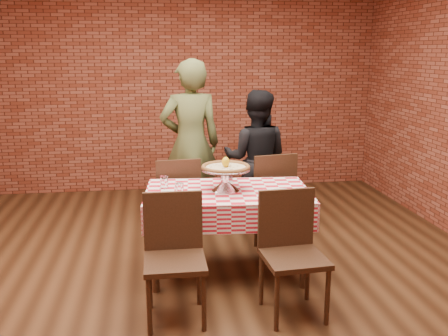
{
  "coord_description": "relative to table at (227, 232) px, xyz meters",
  "views": [
    {
      "loc": [
        -0.37,
        -3.86,
        1.93
      ],
      "look_at": [
        0.23,
        0.27,
        0.93
      ],
      "focal_mm": 39.44,
      "sensor_mm": 36.0,
      "label": 1
    }
  ],
  "objects": [
    {
      "name": "chair_near_right",
      "position": [
        0.37,
        -0.79,
        0.09
      ],
      "size": [
        0.47,
        0.47,
        0.92
      ],
      "primitive_type": null,
      "rotation": [
        0.0,
        0.0,
        0.07
      ],
      "color": "#3B2315",
      "rests_on": "ground"
    },
    {
      "name": "diner_olive",
      "position": [
        -0.21,
        1.32,
        0.55
      ],
      "size": [
        0.71,
        0.5,
        1.85
      ],
      "primitive_type": "imported",
      "rotation": [
        0.0,
        0.0,
        3.22
      ],
      "color": "#4D552D",
      "rests_on": "ground"
    },
    {
      "name": "sweetener_packet_b",
      "position": [
        0.64,
        -0.16,
        0.39
      ],
      "size": [
        0.06,
        0.06,
        0.0
      ],
      "primitive_type": "cube",
      "rotation": [
        0.0,
        0.0,
        -0.62
      ],
      "color": "white",
      "rests_on": "tablecloth"
    },
    {
      "name": "pizza_stand",
      "position": [
        -0.02,
        0.01,
        0.48
      ],
      "size": [
        0.54,
        0.54,
        0.19
      ],
      "primitive_type": null,
      "rotation": [
        0.0,
        0.0,
        0.29
      ],
      "color": "silver",
      "rests_on": "tablecloth"
    },
    {
      "name": "diner_black",
      "position": [
        0.5,
        1.19,
        0.39
      ],
      "size": [
        0.88,
        0.78,
        1.52
      ],
      "primitive_type": "imported",
      "rotation": [
        0.0,
        0.0,
        2.82
      ],
      "color": "black",
      "rests_on": "ground"
    },
    {
      "name": "water_glass_right",
      "position": [
        -0.54,
        0.14,
        0.44
      ],
      "size": [
        0.07,
        0.07,
        0.11
      ],
      "primitive_type": "cylinder",
      "rotation": [
        0.0,
        0.0,
        -0.08
      ],
      "color": "white",
      "rests_on": "tablecloth"
    },
    {
      "name": "table",
      "position": [
        0.0,
        0.0,
        0.0
      ],
      "size": [
        1.44,
        0.94,
        0.75
      ],
      "primitive_type": "cube",
      "rotation": [
        0.0,
        0.0,
        -0.08
      ],
      "color": "#3B2315",
      "rests_on": "ground"
    },
    {
      "name": "lemon",
      "position": [
        -0.02,
        0.01,
        0.63
      ],
      "size": [
        0.08,
        0.08,
        0.09
      ],
      "primitive_type": "ellipsoid",
      "rotation": [
        0.0,
        0.0,
        0.29
      ],
      "color": "yellow",
      "rests_on": "pizza"
    },
    {
      "name": "chair_near_left",
      "position": [
        -0.49,
        -0.73,
        0.08
      ],
      "size": [
        0.44,
        0.44,
        0.92
      ],
      "primitive_type": null,
      "rotation": [
        0.0,
        0.0,
        -0.01
      ],
      "color": "#3B2315",
      "rests_on": "ground"
    },
    {
      "name": "pizza",
      "position": [
        -0.02,
        0.01,
        0.58
      ],
      "size": [
        0.52,
        0.52,
        0.03
      ],
      "primitive_type": "cylinder",
      "rotation": [
        0.0,
        0.0,
        0.29
      ],
      "color": "beige",
      "rests_on": "pizza_stand"
    },
    {
      "name": "chair_far_right",
      "position": [
        0.53,
        0.76,
        0.09
      ],
      "size": [
        0.52,
        0.52,
        0.94
      ],
      "primitive_type": null,
      "rotation": [
        0.0,
        0.0,
        3.31
      ],
      "color": "#3B2315",
      "rests_on": "ground"
    },
    {
      "name": "ground",
      "position": [
        -0.24,
        -0.16,
        -0.38
      ],
      "size": [
        6.0,
        6.0,
        0.0
      ],
      "primitive_type": "plane",
      "color": "black",
      "rests_on": "ground"
    },
    {
      "name": "chair_far_left",
      "position": [
        -0.41,
        0.77,
        0.08
      ],
      "size": [
        0.47,
        0.47,
        0.91
      ],
      "primitive_type": null,
      "rotation": [
        0.0,
        0.0,
        3.23
      ],
      "color": "#3B2315",
      "rests_on": "ground"
    },
    {
      "name": "side_plate",
      "position": [
        0.45,
        -0.12,
        0.39
      ],
      "size": [
        0.18,
        0.18,
        0.01
      ],
      "primitive_type": "cylinder",
      "rotation": [
        0.0,
        0.0,
        -0.08
      ],
      "color": "white",
      "rests_on": "tablecloth"
    },
    {
      "name": "water_glass_left",
      "position": [
        -0.42,
        -0.11,
        0.44
      ],
      "size": [
        0.07,
        0.07,
        0.11
      ],
      "primitive_type": "cylinder",
      "rotation": [
        0.0,
        0.0,
        -0.08
      ],
      "color": "white",
      "rests_on": "tablecloth"
    },
    {
      "name": "tablecloth",
      "position": [
        0.0,
        0.0,
        0.26
      ],
      "size": [
        1.48,
        0.98,
        0.24
      ],
      "primitive_type": null,
      "rotation": [
        0.0,
        0.0,
        -0.08
      ],
      "color": "red",
      "rests_on": "table"
    },
    {
      "name": "back_wall",
      "position": [
        -0.24,
        2.84,
        1.08
      ],
      "size": [
        5.5,
        0.0,
        5.5
      ],
      "primitive_type": "plane",
      "rotation": [
        1.57,
        0.0,
        0.0
      ],
      "color": "maroon",
      "rests_on": "ground"
    },
    {
      "name": "sweetener_packet_a",
      "position": [
        0.55,
        -0.22,
        0.39
      ],
      "size": [
        0.06,
        0.05,
        0.0
      ],
      "primitive_type": "cube",
      "rotation": [
        0.0,
        0.0,
        0.33
      ],
      "color": "white",
      "rests_on": "tablecloth"
    },
    {
      "name": "condiment_caddy",
      "position": [
        0.04,
        0.31,
        0.46
      ],
      "size": [
        0.12,
        0.11,
        0.15
      ],
      "primitive_type": "cube",
      "rotation": [
        0.0,
        0.0,
        -0.21
      ],
      "color": "silver",
      "rests_on": "tablecloth"
    }
  ]
}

